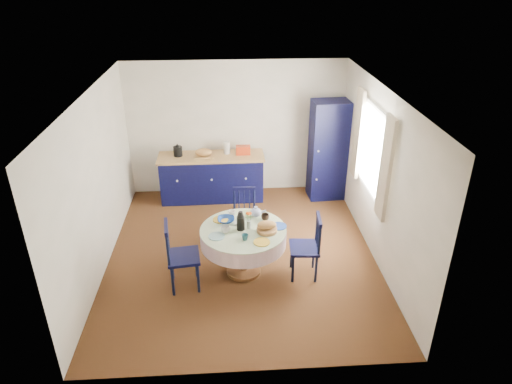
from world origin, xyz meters
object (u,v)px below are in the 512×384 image
(mug_d, at_px, (232,214))
(kitchen_counter, at_px, (212,176))
(cobalt_bowl, at_px, (226,220))
(pantry_cabinet, at_px, (328,150))
(mug_c, at_px, (265,217))
(chair_far, at_px, (244,215))
(mug_a, at_px, (225,229))
(chair_right, at_px, (307,246))
(mug_b, at_px, (245,237))
(dining_table, at_px, (244,236))
(chair_left, at_px, (180,255))

(mug_d, bearing_deg, kitchen_counter, 99.77)
(mug_d, bearing_deg, cobalt_bowl, -122.42)
(pantry_cabinet, xyz_separation_m, mug_c, (-1.32, -2.08, -0.16))
(pantry_cabinet, relative_size, mug_c, 15.80)
(chair_far, bearing_deg, mug_a, -104.72)
(chair_right, relative_size, mug_a, 7.83)
(chair_far, height_order, mug_b, chair_far)
(mug_a, relative_size, mug_d, 1.14)
(kitchen_counter, distance_m, mug_c, 2.29)
(chair_far, height_order, chair_right, chair_right)
(dining_table, height_order, mug_c, dining_table)
(kitchen_counter, xyz_separation_m, mug_b, (0.50, -2.63, 0.32))
(chair_left, relative_size, mug_d, 9.35)
(kitchen_counter, xyz_separation_m, mug_a, (0.25, -2.42, 0.32))
(dining_table, height_order, chair_right, dining_table)
(chair_far, distance_m, mug_b, 1.20)
(kitchen_counter, height_order, mug_a, kitchen_counter)
(kitchen_counter, height_order, pantry_cabinet, pantry_cabinet)
(dining_table, distance_m, mug_b, 0.32)
(mug_a, bearing_deg, cobalt_bowl, 88.10)
(chair_far, distance_m, cobalt_bowl, 0.79)
(chair_far, bearing_deg, dining_table, -90.15)
(cobalt_bowl, bearing_deg, mug_c, 1.32)
(dining_table, bearing_deg, chair_left, -163.47)
(kitchen_counter, height_order, mug_b, kitchen_counter)
(pantry_cabinet, bearing_deg, mug_a, -132.13)
(chair_right, bearing_deg, kitchen_counter, -146.56)
(chair_right, distance_m, mug_c, 0.72)
(pantry_cabinet, bearing_deg, dining_table, -128.93)
(chair_left, bearing_deg, chair_far, -45.62)
(pantry_cabinet, distance_m, mug_c, 2.47)
(mug_c, height_order, cobalt_bowl, mug_c)
(chair_left, xyz_separation_m, chair_right, (1.74, 0.14, -0.03))
(kitchen_counter, relative_size, pantry_cabinet, 1.04)
(chair_far, distance_m, mug_a, 1.04)
(chair_left, height_order, chair_right, chair_left)
(chair_left, distance_m, mug_c, 1.31)
(chair_right, xyz_separation_m, mug_a, (-1.13, 0.05, 0.29))
(kitchen_counter, bearing_deg, cobalt_bowl, -83.98)
(chair_far, xyz_separation_m, mug_d, (-0.20, -0.53, 0.33))
(pantry_cabinet, xyz_separation_m, mug_a, (-1.89, -2.37, -0.16))
(kitchen_counter, relative_size, mug_b, 21.56)
(chair_far, xyz_separation_m, cobalt_bowl, (-0.28, -0.66, 0.31))
(chair_far, relative_size, mug_b, 9.71)
(pantry_cabinet, relative_size, mug_b, 20.64)
(chair_far, relative_size, chair_right, 0.92)
(chair_far, relative_size, cobalt_bowl, 3.62)
(chair_right, height_order, mug_b, chair_right)
(pantry_cabinet, distance_m, cobalt_bowl, 2.82)
(mug_a, bearing_deg, chair_left, -162.46)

